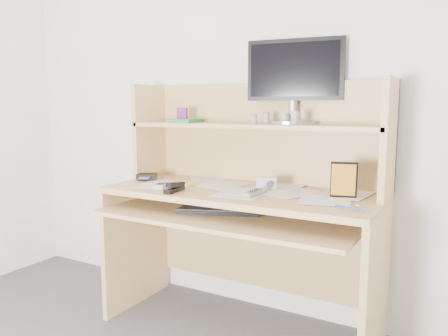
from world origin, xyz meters
The scene contains 19 objects.
back_wall centered at (0.00, 1.80, 1.25)m, with size 3.60×0.04×2.50m, color white.
desk centered at (0.00, 1.56, 0.69)m, with size 1.40×0.70×1.30m.
paper_clutter centered at (0.00, 1.48, 0.75)m, with size 1.32×0.54×0.01m, color silver.
keyboard centered at (-0.05, 1.37, 0.66)m, with size 0.42×0.28×0.03m.
tv_remote centered at (0.13, 1.39, 0.76)m, with size 0.04×0.16×0.02m, color gray.
flip_phone centered at (-0.37, 1.32, 0.77)m, with size 0.05×0.10×0.02m, color #ADADAF.
stapler centered at (-0.25, 1.27, 0.78)m, with size 0.04×0.14×0.04m, color black.
wallet centered at (-0.62, 1.50, 0.77)m, with size 0.11×0.09×0.03m, color black.
sticky_note_pad centered at (-0.30, 1.48, 0.75)m, with size 0.07×0.07×0.01m, color yellow.
digital_camera centered at (0.12, 1.54, 0.79)m, with size 0.10×0.04×0.06m, color #AFAFB1.
game_case centered at (0.52, 1.51, 0.84)m, with size 0.12×0.01×0.17m, color black.
blue_pen centered at (0.60, 1.30, 0.76)m, with size 0.01×0.01×0.14m, color #1842BA.
card_box centered at (-0.44, 1.62, 1.12)m, with size 0.06×0.02×0.09m, color #A41520.
shelf_book centered at (-0.42, 1.61, 1.09)m, with size 0.14×0.20×0.02m, color #307954.
chip_stack_a centered at (0.02, 1.60, 1.11)m, with size 0.04×0.04×0.05m, color black.
chip_stack_b centered at (0.07, 1.64, 1.11)m, with size 0.04×0.04×0.06m, color white.
chip_stack_c centered at (0.17, 1.66, 1.11)m, with size 0.04×0.04×0.05m, color black.
chip_stack_d centered at (0.25, 1.59, 1.11)m, with size 0.04×0.04×0.07m, color silver.
monitor centered at (0.19, 1.72, 1.31)m, with size 0.50×0.25×0.43m.
Camera 1 is at (1.01, -0.45, 1.16)m, focal length 35.00 mm.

